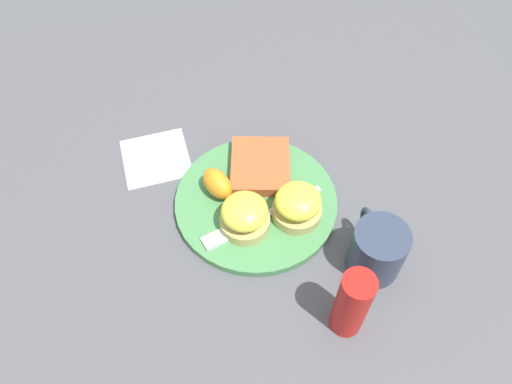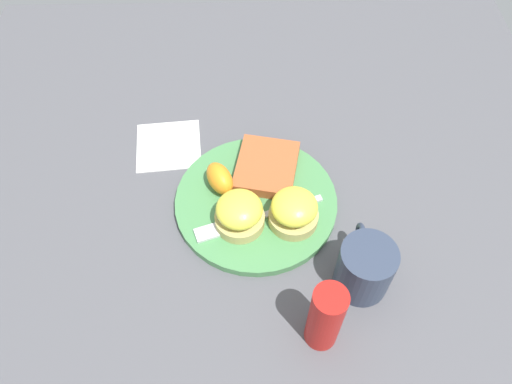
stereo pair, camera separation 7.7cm
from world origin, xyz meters
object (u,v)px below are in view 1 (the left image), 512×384
fork (256,220)px  condiment_bottle (352,304)px  hashbrown_patty (260,166)px  sandwich_benedict_left (245,215)px  orange_wedge (217,184)px  sandwich_benedict_right (298,205)px  cup (377,250)px

fork → condiment_bottle: condiment_bottle is taller
hashbrown_patty → fork: 0.10m
sandwich_benedict_left → condiment_bottle: 0.20m
orange_wedge → fork: orange_wedge is taller
sandwich_benedict_right → fork: bearing=88.2°
orange_wedge → fork: size_ratio=0.30×
sandwich_benedict_right → fork: sandwich_benedict_right is taller
sandwich_benedict_right → sandwich_benedict_left: bearing=92.1°
orange_wedge → cup: size_ratio=0.56×
hashbrown_patty → fork: hashbrown_patty is taller
fork → sandwich_benedict_left: bearing=105.9°
cup → fork: bearing=57.4°
sandwich_benedict_right → condiment_bottle: bearing=-171.4°
sandwich_benedict_right → cup: cup is taller
sandwich_benedict_left → cup: bearing=-118.6°
sandwich_benedict_right → condiment_bottle: size_ratio=0.60×
sandwich_benedict_right → cup: size_ratio=0.71×
hashbrown_patty → condiment_bottle: size_ratio=0.88×
fork → condiment_bottle: size_ratio=1.60×
sandwich_benedict_left → fork: 0.03m
sandwich_benedict_right → orange_wedge: sandwich_benedict_right is taller
orange_wedge → condiment_bottle: bearing=-150.1°
orange_wedge → sandwich_benedict_right: bearing=-120.7°
hashbrown_patty → condiment_bottle: condiment_bottle is taller
sandwich_benedict_left → orange_wedge: bearing=24.1°
sandwich_benedict_left → hashbrown_patty: bearing=-23.5°
orange_wedge → cup: 0.26m
sandwich_benedict_left → orange_wedge: sandwich_benedict_left is taller
fork → cup: size_ratio=1.88×
hashbrown_patty → sandwich_benedict_right: bearing=-159.1°
cup → condiment_bottle: condiment_bottle is taller
sandwich_benedict_left → hashbrown_patty: size_ratio=0.68×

